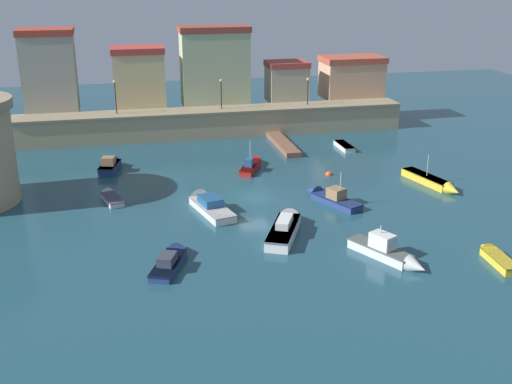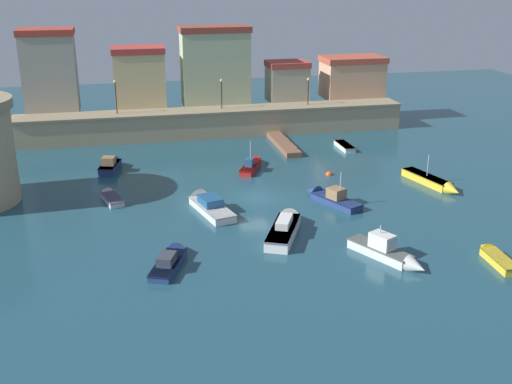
# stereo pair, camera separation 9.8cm
# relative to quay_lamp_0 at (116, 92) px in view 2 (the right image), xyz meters

# --- Properties ---
(ground_plane) EXTENTS (120.25, 120.25, 0.00)m
(ground_plane) POSITION_rel_quay_lamp_0_xyz_m (11.05, -21.88, -5.64)
(ground_plane) COLOR #1E4756
(quay_wall) EXTENTS (45.13, 3.97, 3.17)m
(quay_wall) POSITION_rel_quay_lamp_0_xyz_m (11.05, -0.00, -4.05)
(quay_wall) COLOR tan
(quay_wall) RESTS_ON ground
(old_town_backdrop) EXTENTS (43.64, 4.96, 9.37)m
(old_town_backdrop) POSITION_rel_quay_lamp_0_xyz_m (9.78, 3.95, 1.18)
(old_town_backdrop) COLOR #AAA290
(old_town_backdrop) RESTS_ON ground
(pier_dock) EXTENTS (1.65, 9.18, 0.70)m
(pier_dock) POSITION_rel_quay_lamp_0_xyz_m (17.78, -6.43, -5.36)
(pier_dock) COLOR brown
(pier_dock) RESTS_ON ground
(quay_lamp_0) EXTENTS (0.32, 0.32, 3.76)m
(quay_lamp_0) POSITION_rel_quay_lamp_0_xyz_m (0.00, 0.00, 0.00)
(quay_lamp_0) COLOR black
(quay_lamp_0) RESTS_ON quay_wall
(quay_lamp_1) EXTENTS (0.32, 0.32, 3.45)m
(quay_lamp_1) POSITION_rel_quay_lamp_0_xyz_m (11.99, -0.00, -0.18)
(quay_lamp_1) COLOR black
(quay_lamp_1) RESTS_ON quay_wall
(quay_lamp_2) EXTENTS (0.32, 0.32, 3.19)m
(quay_lamp_2) POSITION_rel_quay_lamp_0_xyz_m (22.45, -0.00, -0.33)
(quay_lamp_2) COLOR black
(quay_lamp_2) RESTS_ON quay_wall
(moored_boat_0) EXTENTS (3.35, 5.74, 1.52)m
(moored_boat_0) POSITION_rel_quay_lamp_0_xyz_m (3.01, -32.87, -5.31)
(moored_boat_0) COLOR navy
(moored_boat_0) RESTS_ON ground
(moored_boat_1) EXTENTS (2.91, 7.16, 2.95)m
(moored_boat_1) POSITION_rel_quay_lamp_0_xyz_m (27.72, -22.20, -5.26)
(moored_boat_1) COLOR gold
(moored_boat_1) RESTS_ON ground
(moored_boat_2) EXTENTS (4.58, 7.28, 1.76)m
(moored_boat_2) POSITION_rel_quay_lamp_0_xyz_m (11.85, -29.52, -5.15)
(moored_boat_2) COLOR white
(moored_boat_2) RESTS_ON ground
(moored_boat_3) EXTENTS (1.16, 4.93, 1.08)m
(moored_boat_3) POSITION_rel_quay_lamp_0_xyz_m (24.10, -7.93, -5.36)
(moored_boat_3) COLOR white
(moored_boat_3) RESTS_ON ground
(moored_boat_4) EXTENTS (3.48, 7.29, 1.83)m
(moored_boat_4) POSITION_rel_quay_lamp_0_xyz_m (6.77, -23.40, -5.21)
(moored_boat_4) COLOR silver
(moored_boat_4) RESTS_ON ground
(moored_boat_5) EXTENTS (2.52, 4.67, 1.85)m
(moored_boat_5) POSITION_rel_quay_lamp_0_xyz_m (-0.88, -10.95, -5.12)
(moored_boat_5) COLOR navy
(moored_boat_5) RESTS_ON ground
(moored_boat_6) EXTENTS (4.01, 6.11, 2.56)m
(moored_boat_6) POSITION_rel_quay_lamp_0_xyz_m (17.49, -35.64, -5.11)
(moored_boat_6) COLOR silver
(moored_boat_6) RESTS_ON ground
(moored_boat_7) EXTENTS (3.49, 5.71, 3.21)m
(moored_boat_7) POSITION_rel_quay_lamp_0_xyz_m (12.74, -13.39, -5.25)
(moored_boat_7) COLOR red
(moored_boat_7) RESTS_ON ground
(moored_boat_8) EXTENTS (3.91, 6.16, 3.37)m
(moored_boat_8) POSITION_rel_quay_lamp_0_xyz_m (17.13, -23.99, -5.22)
(moored_boat_8) COLOR navy
(moored_boat_8) RESTS_ON ground
(moored_boat_9) EXTENTS (2.20, 4.33, 1.13)m
(moored_boat_9) POSITION_rel_quay_lamp_0_xyz_m (-1.04, -19.42, -5.40)
(moored_boat_9) COLOR silver
(moored_boat_9) RESTS_ON ground
(moored_boat_10) EXTENTS (1.41, 4.51, 1.07)m
(moored_boat_10) POSITION_rel_quay_lamp_0_xyz_m (24.51, -37.32, -5.33)
(moored_boat_10) COLOR gold
(moored_boat_10) RESTS_ON ground
(mooring_buoy_0) EXTENTS (0.68, 0.68, 0.68)m
(mooring_buoy_0) POSITION_rel_quay_lamp_0_xyz_m (19.50, -17.08, -5.64)
(mooring_buoy_0) COLOR #EA4C19
(mooring_buoy_0) RESTS_ON ground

